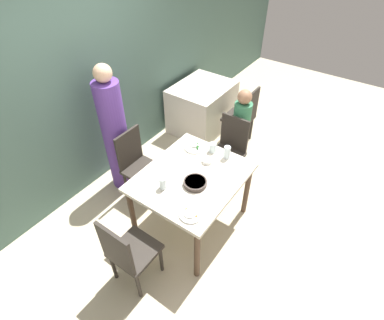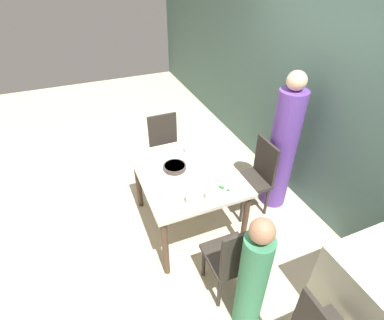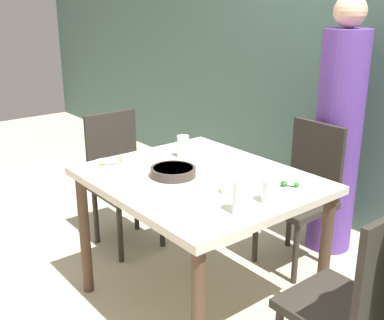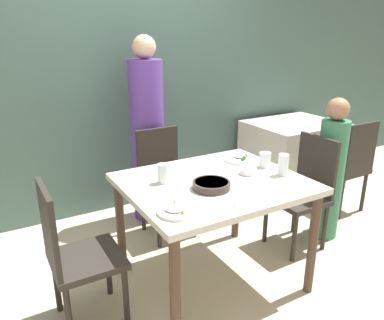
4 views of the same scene
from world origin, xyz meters
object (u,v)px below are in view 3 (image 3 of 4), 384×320
(plate_rice_adult, at_px, (289,185))
(glass_water_tall, at_px, (240,197))
(chair_adult_spot, at_px, (303,191))
(person_adult, at_px, (338,137))
(bowl_curry, at_px, (173,171))
(chair_child_spot, at_px, (354,302))

(plate_rice_adult, relative_size, glass_water_tall, 1.64)
(chair_adult_spot, bearing_deg, person_adult, 90.00)
(bowl_curry, xyz_separation_m, plate_rice_adult, (0.48, 0.34, -0.01))
(plate_rice_adult, xyz_separation_m, glass_water_tall, (0.06, -0.39, 0.06))
(chair_child_spot, xyz_separation_m, bowl_curry, (-1.00, -0.16, 0.31))
(person_adult, distance_m, glass_water_tall, 1.36)
(chair_adult_spot, distance_m, bowl_curry, 0.98)
(chair_child_spot, height_order, plate_rice_adult, chair_child_spot)
(chair_adult_spot, relative_size, person_adult, 0.55)
(chair_child_spot, bearing_deg, person_adult, -140.87)
(person_adult, bearing_deg, chair_child_spot, -50.87)
(person_adult, height_order, bowl_curry, person_adult)
(bowl_curry, bearing_deg, chair_child_spot, 9.20)
(bowl_curry, distance_m, glass_water_tall, 0.54)
(chair_child_spot, relative_size, bowl_curry, 3.89)
(person_adult, xyz_separation_m, glass_water_tall, (0.42, -1.29, 0.06))
(chair_adult_spot, xyz_separation_m, glass_water_tall, (0.42, -0.97, 0.36))
(chair_adult_spot, distance_m, plate_rice_adult, 0.75)
(person_adult, height_order, plate_rice_adult, person_adult)
(person_adult, bearing_deg, chair_adult_spot, -90.00)
(chair_adult_spot, height_order, bowl_curry, chair_adult_spot)
(glass_water_tall, bearing_deg, chair_adult_spot, 113.47)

